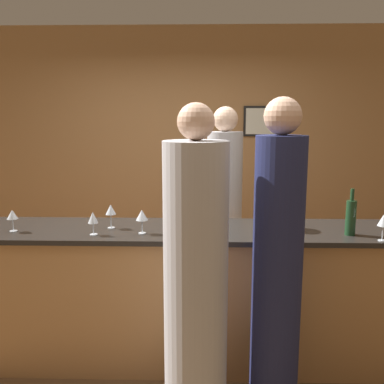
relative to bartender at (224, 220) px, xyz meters
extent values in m
plane|color=brown|center=(-0.45, -0.74, -0.89)|extent=(14.00, 14.00, 0.00)
cube|color=#A37547|center=(-0.45, 1.25, 0.51)|extent=(8.00, 0.06, 2.80)
cube|color=black|center=(0.48, 1.21, 0.86)|extent=(0.44, 0.02, 0.34)
cube|color=silver|center=(0.48, 1.20, 0.86)|extent=(0.39, 0.00, 0.29)
cube|color=#B27F4C|center=(-0.45, -0.74, -0.40)|extent=(3.53, 0.59, 0.97)
cube|color=black|center=(-0.45, -0.74, 0.10)|extent=(3.59, 0.65, 0.03)
cylinder|color=#B2B2B7|center=(0.00, 0.00, -0.05)|extent=(0.31, 0.31, 1.67)
sphere|color=beige|center=(0.00, 0.00, 0.89)|extent=(0.21, 0.21, 0.21)
cylinder|color=#B2B2B7|center=(-0.23, -1.48, -0.05)|extent=(0.36, 0.36, 1.68)
sphere|color=tan|center=(-0.23, -1.48, 0.89)|extent=(0.20, 0.20, 0.20)
cylinder|color=#1E234C|center=(0.24, -1.38, -0.04)|extent=(0.28, 0.28, 1.70)
sphere|color=tan|center=(0.24, -1.38, 0.91)|extent=(0.21, 0.21, 0.21)
cylinder|color=#19381E|center=(0.81, -0.87, 0.24)|extent=(0.07, 0.07, 0.24)
cylinder|color=#19381E|center=(0.81, -0.87, 0.40)|extent=(0.03, 0.03, 0.08)
cylinder|color=#9E9993|center=(0.35, -0.71, 0.22)|extent=(0.16, 0.16, 0.20)
cylinder|color=silver|center=(0.97, -1.01, 0.12)|extent=(0.05, 0.05, 0.00)
cylinder|color=silver|center=(0.97, -1.01, 0.17)|extent=(0.01, 0.01, 0.10)
cone|color=silver|center=(0.97, -1.01, 0.26)|extent=(0.07, 0.07, 0.08)
cylinder|color=silver|center=(-0.85, -0.74, 0.12)|extent=(0.05, 0.05, 0.00)
cylinder|color=silver|center=(-0.85, -0.74, 0.17)|extent=(0.01, 0.01, 0.10)
cone|color=silver|center=(-0.85, -0.74, 0.25)|extent=(0.07, 0.07, 0.07)
cylinder|color=silver|center=(-1.52, -0.84, 0.12)|extent=(0.05, 0.05, 0.00)
cylinder|color=silver|center=(-1.52, -0.84, 0.17)|extent=(0.01, 0.01, 0.09)
cone|color=silver|center=(-1.52, -0.84, 0.24)|extent=(0.08, 0.08, 0.06)
cylinder|color=silver|center=(-0.37, -0.96, 0.12)|extent=(0.05, 0.05, 0.00)
cylinder|color=silver|center=(-0.37, -0.96, 0.17)|extent=(0.01, 0.01, 0.09)
cone|color=silver|center=(-0.37, -0.96, 0.25)|extent=(0.08, 0.08, 0.08)
cylinder|color=silver|center=(-0.61, -0.87, 0.12)|extent=(0.05, 0.05, 0.00)
cylinder|color=silver|center=(-0.61, -0.87, 0.17)|extent=(0.01, 0.01, 0.09)
cone|color=silver|center=(-0.61, -0.87, 0.25)|extent=(0.08, 0.08, 0.07)
cylinder|color=silver|center=(-0.93, -0.92, 0.12)|extent=(0.05, 0.05, 0.00)
cylinder|color=silver|center=(-0.93, -0.92, 0.16)|extent=(0.01, 0.01, 0.08)
cone|color=silver|center=(-0.93, -0.92, 0.24)|extent=(0.07, 0.07, 0.08)
camera|label=1|loc=(-0.18, -3.71, 0.91)|focal=40.00mm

